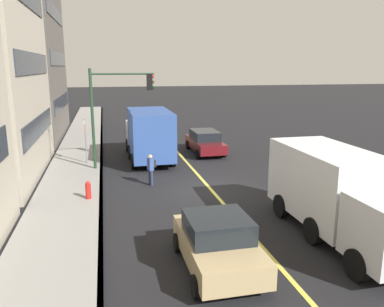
# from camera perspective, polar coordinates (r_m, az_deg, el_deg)

# --- Properties ---
(ground) EXTENTS (200.00, 200.00, 0.00)m
(ground) POSITION_cam_1_polar(r_m,az_deg,el_deg) (18.52, 2.82, -5.38)
(ground) COLOR black
(sidewalk_slab) EXTENTS (80.00, 3.05, 0.15)m
(sidewalk_slab) POSITION_cam_1_polar(r_m,az_deg,el_deg) (17.95, -18.03, -6.36)
(sidewalk_slab) COLOR gray
(sidewalk_slab) RESTS_ON ground
(curb_edge) EXTENTS (80.00, 0.16, 0.15)m
(curb_edge) POSITION_cam_1_polar(r_m,az_deg,el_deg) (17.87, -13.39, -6.16)
(curb_edge) COLOR slate
(curb_edge) RESTS_ON ground
(lane_stripe_center) EXTENTS (80.00, 0.16, 0.01)m
(lane_stripe_center) POSITION_cam_1_polar(r_m,az_deg,el_deg) (18.52, 2.82, -5.36)
(lane_stripe_center) COLOR #D8CC4C
(lane_stripe_center) RESTS_ON ground
(car_tan) EXTENTS (3.86, 2.10, 1.60)m
(car_tan) POSITION_cam_1_polar(r_m,az_deg,el_deg) (11.40, 3.84, -13.10)
(car_tan) COLOR tan
(car_tan) RESTS_ON ground
(car_maroon) EXTENTS (4.65, 1.98, 1.53)m
(car_maroon) POSITION_cam_1_polar(r_m,az_deg,el_deg) (26.16, 1.95, 1.81)
(car_maroon) COLOR #591116
(car_maroon) RESTS_ON ground
(truck_blue) EXTENTS (7.01, 2.58, 3.21)m
(truck_blue) POSITION_cam_1_polar(r_m,az_deg,el_deg) (24.07, -6.44, 2.92)
(truck_blue) COLOR silver
(truck_blue) RESTS_ON ground
(truck_white) EXTENTS (6.85, 2.51, 2.94)m
(truck_white) POSITION_cam_1_polar(r_m,az_deg,el_deg) (14.07, 21.06, -5.44)
(truck_white) COLOR silver
(truck_white) RESTS_ON ground
(pedestrian_with_backpack) EXTENTS (0.42, 0.43, 1.56)m
(pedestrian_with_backpack) POSITION_cam_1_polar(r_m,az_deg,el_deg) (19.06, -6.14, -2.09)
(pedestrian_with_backpack) COLOR #262D4C
(pedestrian_with_backpack) RESTS_ON ground
(traffic_light_mast) EXTENTS (0.28, 3.55, 5.69)m
(traffic_light_mast) POSITION_cam_1_polar(r_m,az_deg,el_deg) (21.79, -11.23, 7.57)
(traffic_light_mast) COLOR #1E3823
(traffic_light_mast) RESTS_ON ground
(street_sign_post) EXTENTS (0.60, 0.08, 2.80)m
(street_sign_post) POSITION_cam_1_polar(r_m,az_deg,el_deg) (23.52, -15.56, 2.23)
(street_sign_post) COLOR slate
(street_sign_post) RESTS_ON ground
(fire_hydrant) EXTENTS (0.24, 0.24, 0.94)m
(fire_hydrant) POSITION_cam_1_polar(r_m,az_deg,el_deg) (17.33, -15.19, -5.50)
(fire_hydrant) COLOR red
(fire_hydrant) RESTS_ON ground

